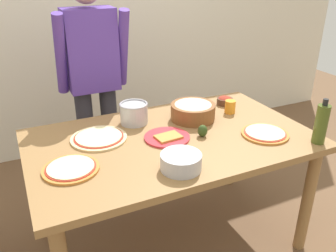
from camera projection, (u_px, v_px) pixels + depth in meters
ground at (171, 240)px, 2.33m from camera, size 8.00×8.00×0.00m
wall_back at (93, 8)px, 3.09m from camera, size 5.60×0.10×2.60m
dining_table at (172, 151)px, 2.05m from camera, size 1.60×0.96×0.76m
person_cook at (94, 77)px, 2.46m from camera, size 0.49×0.25×1.62m
pizza_raw_on_board at (99, 138)px, 1.98m from camera, size 0.32×0.32×0.02m
pizza_cooked_on_tray at (265, 133)px, 2.03m from camera, size 0.27×0.27×0.02m
pizza_second_cooked at (71, 168)px, 1.69m from camera, size 0.27×0.27×0.02m
plate_with_slice at (167, 137)px, 1.99m from camera, size 0.26×0.26×0.02m
popcorn_bowl at (193, 110)px, 2.22m from camera, size 0.28×0.28×0.11m
mixing_bowl_steel at (181, 162)px, 1.68m from camera, size 0.20×0.20×0.08m
small_sauce_bowl at (225, 100)px, 2.46m from camera, size 0.11×0.11×0.06m
olive_oil_bottle at (321, 124)px, 1.90m from camera, size 0.07×0.07×0.26m
steel_pot at (134, 113)px, 2.16m from camera, size 0.17×0.17×0.13m
cup_orange at (230, 107)px, 2.31m from camera, size 0.07×0.07×0.08m
avocado at (203, 131)px, 2.00m from camera, size 0.06×0.06×0.07m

